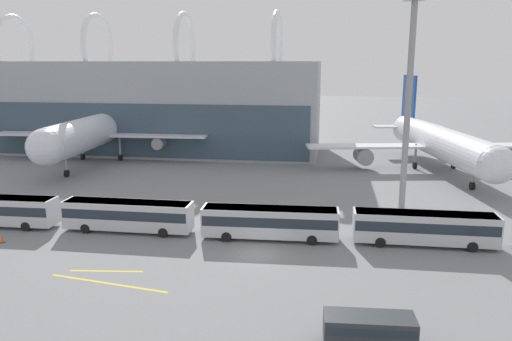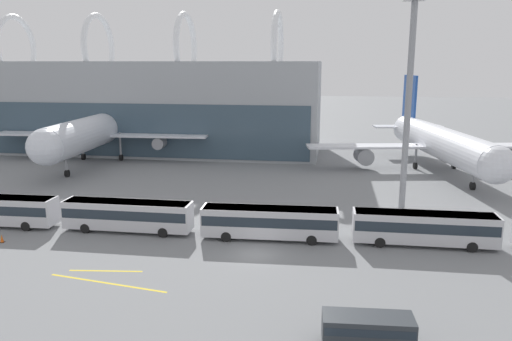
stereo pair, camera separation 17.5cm
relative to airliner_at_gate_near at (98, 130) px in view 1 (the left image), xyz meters
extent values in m
plane|color=slate|center=(34.00, -39.14, -5.59)|extent=(440.00, 440.00, 0.00)
cube|color=#9EA3A8|center=(-14.36, 13.65, 3.09)|extent=(104.76, 22.14, 17.36)
cube|color=#384C5B|center=(-14.36, 2.48, -0.31)|extent=(102.67, 0.20, 9.55)
torus|color=white|center=(-23.23, 13.65, 14.49)|extent=(1.10, 13.17, 13.17)
torus|color=white|center=(-5.49, 13.65, 14.49)|extent=(1.10, 13.17, 13.17)
torus|color=white|center=(12.25, 13.65, 14.49)|extent=(1.10, 13.17, 13.17)
torus|color=white|center=(29.99, 13.65, 14.49)|extent=(1.10, 13.17, 13.17)
cylinder|color=silver|center=(0.05, -1.10, -0.02)|extent=(7.03, 33.98, 5.38)
sphere|color=silver|center=(0.88, -17.95, -0.02)|extent=(5.27, 5.27, 5.27)
cone|color=silver|center=(-0.78, 15.76, -0.02)|extent=(5.47, 7.65, 5.11)
cube|color=silver|center=(-0.05, 0.96, -0.96)|extent=(38.71, 5.95, 0.35)
cylinder|color=gray|center=(10.74, 1.49, -2.22)|extent=(2.20, 3.66, 2.02)
cylinder|color=gray|center=(-10.83, 0.43, -2.22)|extent=(2.20, 3.66, 2.02)
cube|color=red|center=(-0.74, 14.94, 5.65)|extent=(0.73, 6.82, 9.73)
cube|color=silver|center=(-0.74, 14.94, 0.52)|extent=(14.13, 3.88, 0.28)
cylinder|color=gray|center=(0.61, -12.40, -2.80)|extent=(0.36, 0.36, 4.48)
cylinder|color=black|center=(0.61, -12.40, -5.04)|extent=(0.50, 1.12, 1.10)
cylinder|color=gray|center=(3.44, 1.13, -2.80)|extent=(0.36, 0.36, 4.48)
cylinder|color=black|center=(3.44, 1.13, -5.04)|extent=(0.50, 1.12, 1.10)
cylinder|color=gray|center=(-3.54, 0.79, -2.80)|extent=(0.36, 0.36, 4.48)
cylinder|color=black|center=(-3.54, 0.79, -5.04)|extent=(0.50, 1.12, 1.10)
cylinder|color=silver|center=(57.87, 0.17, -0.89)|extent=(11.13, 35.22, 4.97)
sphere|color=silver|center=(60.99, -17.00, -0.89)|extent=(4.87, 4.87, 4.87)
cone|color=silver|center=(54.75, 17.33, -0.89)|extent=(6.01, 8.38, 4.72)
cube|color=silver|center=(57.49, 2.26, -1.76)|extent=(42.31, 11.44, 0.35)
cylinder|color=gray|center=(69.14, 4.38, -3.36)|extent=(3.27, 3.91, 2.69)
cylinder|color=gray|center=(45.84, 0.14, -3.36)|extent=(3.27, 3.91, 2.69)
cube|color=#1E4799|center=(54.90, 16.49, 4.55)|extent=(1.57, 6.54, 9.39)
cube|color=silver|center=(54.90, 16.49, -0.40)|extent=(13.28, 5.46, 0.28)
cylinder|color=gray|center=(59.96, -11.34, -3.21)|extent=(0.36, 0.36, 3.64)
cylinder|color=black|center=(59.96, -11.34, -5.04)|extent=(0.64, 1.16, 1.10)
cylinder|color=gray|center=(60.67, 2.84, -3.21)|extent=(0.36, 0.36, 3.64)
cylinder|color=black|center=(60.67, 2.84, -5.04)|extent=(0.64, 1.16, 1.10)
cylinder|color=gray|center=(54.31, 1.68, -3.21)|extent=(0.36, 0.36, 3.64)
cylinder|color=black|center=(54.31, 1.68, -5.04)|extent=(0.64, 1.16, 1.10)
cylinder|color=black|center=(9.22, -33.96, -5.09)|extent=(1.01, 0.33, 1.00)
cylinder|color=black|center=(9.28, -36.35, -5.09)|extent=(1.01, 0.33, 1.00)
cube|color=silver|center=(19.91, -34.87, -3.79)|extent=(13.44, 2.63, 2.84)
cube|color=#232D38|center=(19.91, -34.87, -3.51)|extent=(13.17, 2.66, 0.99)
cube|color=silver|center=(19.91, -34.87, -2.43)|extent=(13.04, 2.55, 0.12)
cylinder|color=black|center=(24.08, -33.68, -5.09)|extent=(1.00, 0.30, 1.00)
cylinder|color=black|center=(24.07, -36.08, -5.09)|extent=(1.00, 0.30, 1.00)
cylinder|color=black|center=(15.75, -33.66, -5.09)|extent=(1.00, 0.30, 1.00)
cylinder|color=black|center=(15.74, -36.06, -5.09)|extent=(1.00, 0.30, 1.00)
cube|color=silver|center=(34.73, -34.97, -3.79)|extent=(13.52, 3.10, 2.84)
cube|color=#232D38|center=(34.73, -34.97, -3.51)|extent=(13.25, 3.12, 0.99)
cube|color=silver|center=(34.73, -34.97, -2.43)|extent=(13.12, 3.00, 0.12)
cylinder|color=black|center=(38.85, -33.62, -5.09)|extent=(1.01, 0.34, 1.00)
cylinder|color=black|center=(38.93, -36.01, -5.09)|extent=(1.01, 0.34, 1.00)
cylinder|color=black|center=(30.52, -33.93, -5.09)|extent=(1.01, 0.34, 1.00)
cylinder|color=black|center=(30.61, -36.33, -5.09)|extent=(1.01, 0.34, 1.00)
cube|color=silver|center=(49.55, -34.44, -3.79)|extent=(13.45, 2.69, 2.84)
cube|color=#232D38|center=(49.55, -34.44, -3.51)|extent=(13.18, 2.71, 0.99)
cube|color=silver|center=(49.55, -34.44, -2.43)|extent=(13.05, 2.61, 0.12)
cylinder|color=black|center=(53.71, -33.21, -5.09)|extent=(1.00, 0.31, 1.00)
cylinder|color=black|center=(53.72, -35.61, -5.09)|extent=(1.00, 0.31, 1.00)
cylinder|color=black|center=(45.38, -33.27, -5.09)|extent=(1.00, 0.31, 1.00)
cylinder|color=black|center=(45.39, -35.66, -5.09)|extent=(1.00, 0.31, 1.00)
cube|color=#2D3338|center=(43.10, -53.05, -4.42)|extent=(5.69, 2.41, 1.74)
cube|color=#232D38|center=(43.10, -53.05, -4.14)|extent=(5.52, 2.42, 0.52)
cylinder|color=black|center=(44.66, -51.98, -5.24)|extent=(0.71, 0.26, 0.70)
cylinder|color=black|center=(41.43, -52.16, -5.24)|extent=(0.71, 0.26, 0.70)
cylinder|color=gray|center=(49.14, -21.95, 6.41)|extent=(0.73, 0.73, 24.00)
cube|color=yellow|center=(23.19, -46.98, -5.58)|extent=(10.54, 1.98, 0.01)
cube|color=yellow|center=(22.03, -44.76, -5.58)|extent=(6.23, 0.95, 0.01)
cube|color=black|center=(8.97, -39.83, -5.57)|extent=(0.44, 0.44, 0.02)
cone|color=#EA5914|center=(8.97, -39.83, -5.17)|extent=(0.33, 0.33, 0.79)
camera|label=1|loc=(40.34, -81.71, 11.69)|focal=35.00mm
camera|label=2|loc=(40.51, -81.69, 11.69)|focal=35.00mm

